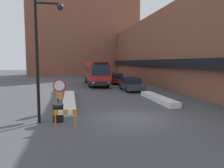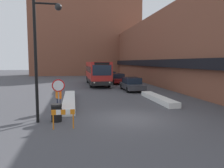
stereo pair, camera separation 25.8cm
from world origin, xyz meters
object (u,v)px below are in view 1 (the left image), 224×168
(parked_car_back, at_px, (108,76))
(parked_car_middle, at_px, (116,79))
(city_bus, at_px, (96,72))
(pedestrian, at_px, (59,96))
(trash_bin, at_px, (58,113))
(street_lamp, at_px, (43,48))
(construction_barricade, at_px, (65,115))
(parked_car_front, at_px, (131,84))
(stop_sign, at_px, (59,89))

(parked_car_back, bearing_deg, parked_car_middle, -90.00)
(parked_car_middle, bearing_deg, city_bus, -159.14)
(pedestrian, distance_m, trash_bin, 2.52)
(parked_car_back, relative_size, street_lamp, 0.76)
(parked_car_middle, xyz_separation_m, street_lamp, (-8.05, -19.78, 3.17))
(pedestrian, bearing_deg, construction_barricade, -20.57)
(parked_car_front, relative_size, parked_car_back, 0.97)
(pedestrian, xyz_separation_m, construction_barricade, (0.46, -3.87, -0.37))
(city_bus, distance_m, pedestrian, 16.67)
(city_bus, relative_size, parked_car_front, 2.26)
(parked_car_front, distance_m, pedestrian, 11.86)
(stop_sign, height_order, trash_bin, stop_sign)
(parked_car_front, distance_m, parked_car_back, 14.92)
(stop_sign, distance_m, construction_barricade, 3.08)
(parked_car_back, relative_size, stop_sign, 2.22)
(parked_car_middle, height_order, parked_car_back, parked_car_middle)
(stop_sign, bearing_deg, construction_barricade, -82.32)
(stop_sign, height_order, pedestrian, stop_sign)
(pedestrian, bearing_deg, parked_car_back, 135.57)
(parked_car_front, relative_size, stop_sign, 2.16)
(trash_bin, xyz_separation_m, construction_barricade, (0.42, -1.41, 0.19))
(stop_sign, xyz_separation_m, pedestrian, (-0.07, 0.95, -0.53))
(parked_car_front, bearing_deg, street_lamp, -124.44)
(stop_sign, bearing_deg, street_lamp, -115.21)
(stop_sign, bearing_deg, parked_car_middle, 68.12)
(street_lamp, height_order, trash_bin, street_lamp)
(stop_sign, relative_size, pedestrian, 1.26)
(pedestrian, xyz_separation_m, trash_bin, (0.04, -2.46, -0.56))
(pedestrian, bearing_deg, stop_sign, -23.15)
(parked_car_back, relative_size, pedestrian, 2.78)
(parked_car_middle, relative_size, street_lamp, 0.71)
(city_bus, xyz_separation_m, parked_car_front, (3.15, -6.84, -1.01))
(pedestrian, relative_size, construction_barricade, 1.57)
(parked_car_middle, height_order, stop_sign, stop_sign)
(city_bus, bearing_deg, parked_car_front, -65.25)
(parked_car_front, height_order, construction_barricade, parked_car_front)
(parked_car_front, distance_m, parked_car_middle, 8.04)
(trash_bin, bearing_deg, parked_car_back, 74.56)
(city_bus, height_order, parked_car_middle, city_bus)
(parked_car_back, height_order, stop_sign, stop_sign)
(stop_sign, distance_m, trash_bin, 1.86)
(trash_bin, bearing_deg, construction_barricade, -73.36)
(parked_car_back, xyz_separation_m, street_lamp, (-8.05, -26.66, 3.18))
(parked_car_middle, relative_size, construction_barricade, 4.07)
(pedestrian, height_order, construction_barricade, pedestrian)
(parked_car_front, bearing_deg, construction_barricade, -117.84)
(parked_car_back, distance_m, pedestrian, 25.29)
(parked_car_middle, xyz_separation_m, construction_barricade, (-6.94, -21.17, -0.08))
(city_bus, distance_m, parked_car_back, 8.73)
(parked_car_back, xyz_separation_m, trash_bin, (-7.36, -26.64, -0.26))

